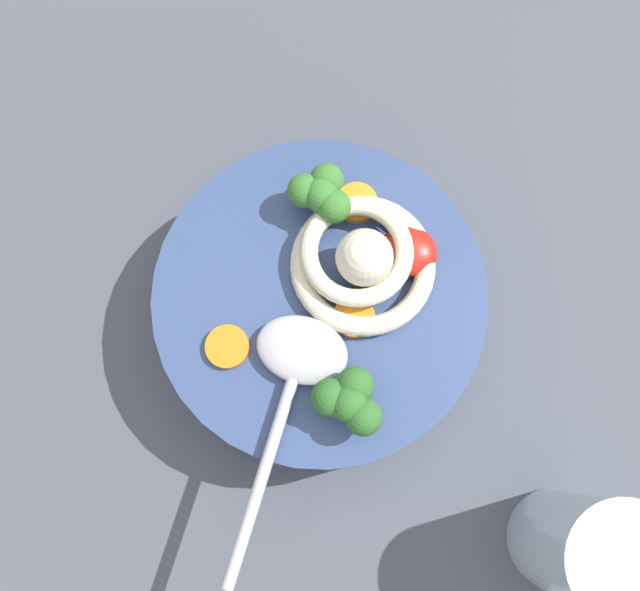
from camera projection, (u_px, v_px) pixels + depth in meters
The scene contains 11 objects.
table_slab at pixel (260, 339), 53.90cm from camera, with size 134.15×134.15×3.70cm, color #474C56.
soup_bowl at pixel (320, 306), 49.06cm from camera, with size 22.55×22.55×6.70cm.
noodle_pile at pixel (362, 260), 45.09cm from camera, with size 10.64×10.43×4.28cm.
soup_spoon at pixel (296, 371), 43.97cm from camera, with size 6.19×17.34×1.60cm.
chili_sauce_dollop at pixel (409, 251), 45.71cm from camera, with size 3.83×3.45×1.72cm, color red.
broccoli_floret_front at pixel (321, 193), 45.19cm from camera, with size 4.48×3.86×3.54cm.
broccoli_floret_left at pixel (349, 401), 42.04cm from camera, with size 4.66×4.01×3.68cm.
carrot_slice_beside_noodles at pixel (357, 203), 47.07cm from camera, with size 2.81×2.81×0.62cm, color orange.
carrot_slice_beside_chili at pixel (354, 317), 45.19cm from camera, with size 2.73×2.73×0.75cm, color orange.
carrot_slice_center at pixel (227, 347), 44.85cm from camera, with size 2.86×2.86×0.54cm, color orange.
drinking_glass at pixel (588, 550), 43.00cm from camera, with size 7.07×7.07×11.85cm, color silver.
Camera 1 is at (-7.43, 6.88, 55.11)cm, focal length 38.77 mm.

